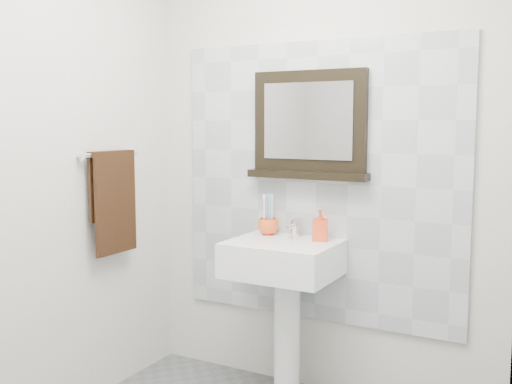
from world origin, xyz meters
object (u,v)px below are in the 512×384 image
Objects in this scene: soap_dispenser at (320,225)px; framed_mirror at (309,127)px; pedestal_sink at (284,276)px; hand_towel at (113,194)px; toothbrush_cup at (268,227)px.

soap_dispenser is 0.52m from framed_mirror.
framed_mirror is at bearing 123.65° from soap_dispenser.
hand_towel is (-0.85, -0.34, 0.42)m from pedestal_sink.
framed_mirror reaches higher than soap_dispenser.
framed_mirror is (0.06, 0.19, 0.77)m from pedestal_sink.
pedestal_sink is at bearing -106.60° from framed_mirror.
pedestal_sink is 0.30m from toothbrush_cup.
framed_mirror reaches higher than pedestal_sink.
soap_dispenser is 0.30× the size of hand_towel.
toothbrush_cup is 0.17× the size of framed_mirror.
hand_towel is at bearing -149.88° from framed_mirror.
soap_dispenser is at bearing 32.37° from pedestal_sink.
hand_towel is (-0.91, -0.53, -0.35)m from framed_mirror.
framed_mirror is at bearing 73.40° from pedestal_sink.
framed_mirror is 1.22× the size of hand_towel.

